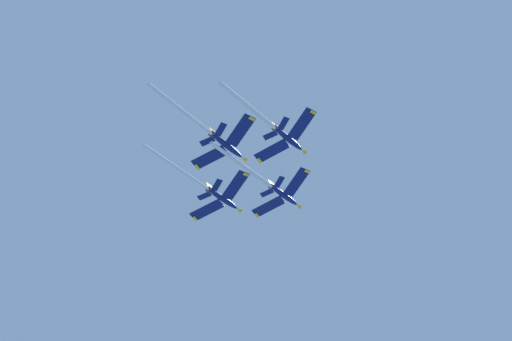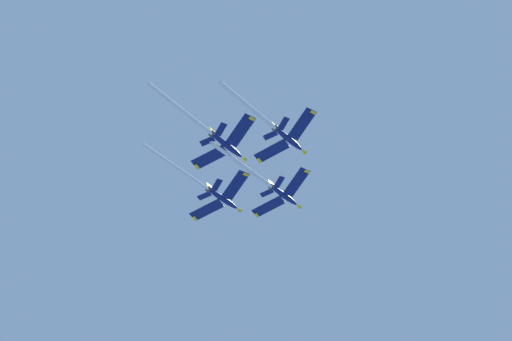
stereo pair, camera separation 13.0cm
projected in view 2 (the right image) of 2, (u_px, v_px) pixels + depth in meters
jet_lead at (269, 185)px, 177.67m from camera, size 29.37×24.05×17.51m
jet_left_wing at (214, 192)px, 174.28m from camera, size 28.28×23.78×17.12m
jet_right_wing at (276, 128)px, 167.02m from camera, size 26.80×22.38×16.44m
jet_slot at (215, 136)px, 162.41m from camera, size 26.96×23.14×16.39m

